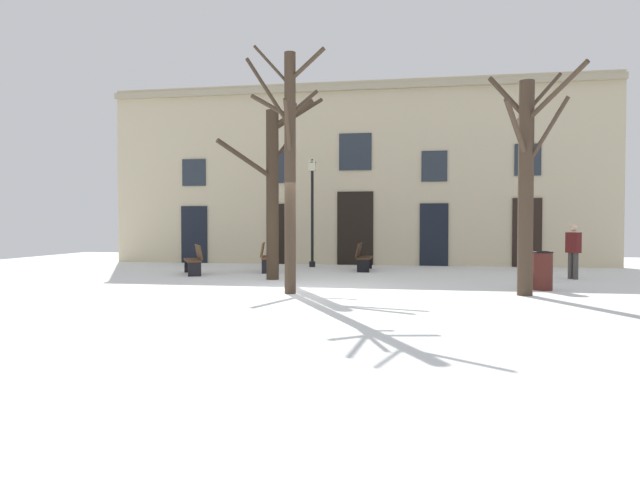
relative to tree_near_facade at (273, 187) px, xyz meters
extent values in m
plane|color=white|center=(1.46, -2.36, -2.59)|extent=(30.67, 30.67, 0.00)
cube|color=beige|center=(1.46, 6.34, 0.87)|extent=(19.17, 0.40, 6.93)
cube|color=tan|center=(1.46, 6.09, 4.08)|extent=(19.17, 0.30, 0.24)
cube|color=black|center=(-4.84, 6.12, -1.47)|extent=(1.07, 0.08, 2.25)
cube|color=#262D38|center=(-4.84, 6.12, 0.99)|extent=(0.97, 0.06, 1.06)
cube|color=black|center=(-1.38, 6.12, -1.43)|extent=(0.90, 0.08, 2.32)
cube|color=#262D38|center=(-1.38, 6.12, 1.15)|extent=(0.81, 0.06, 1.25)
cube|color=black|center=(1.59, 6.12, -1.21)|extent=(1.36, 0.08, 2.77)
cube|color=#262D38|center=(1.59, 6.12, 1.67)|extent=(1.23, 0.06, 1.39)
cube|color=black|center=(4.51, 6.12, -1.44)|extent=(1.04, 0.08, 2.31)
cube|color=#262D38|center=(4.51, 6.12, 1.08)|extent=(0.93, 0.06, 1.13)
cube|color=black|center=(7.79, 6.12, -1.35)|extent=(1.02, 0.08, 2.48)
cube|color=#262D38|center=(7.79, 6.12, 1.26)|extent=(0.92, 0.06, 1.14)
cylinder|color=#382B1E|center=(-0.01, 0.01, -0.22)|extent=(0.35, 0.35, 4.74)
cylinder|color=#382B1E|center=(0.56, 0.02, 2.02)|extent=(1.23, 0.16, 0.83)
cylinder|color=#382B1E|center=(0.64, 0.29, 2.05)|extent=(1.40, 0.68, 1.02)
cylinder|color=#382B1E|center=(-0.62, -0.55, 0.73)|extent=(1.35, 1.26, 1.05)
cylinder|color=#382B1E|center=(0.17, 0.46, 1.12)|extent=(0.49, 1.00, 0.94)
cylinder|color=#423326|center=(1.22, -3.11, 0.11)|extent=(0.26, 0.26, 5.41)
cylinder|color=#423326|center=(1.27, -3.55, 1.07)|extent=(0.20, 0.96, 1.12)
cylinder|color=#423326|center=(1.63, -3.22, 2.50)|extent=(0.90, 0.34, 0.69)
cylinder|color=#423326|center=(0.83, -3.17, 2.52)|extent=(0.85, 0.19, 0.93)
cylinder|color=#423326|center=(1.43, -2.62, 1.79)|extent=(0.53, 1.06, 0.78)
cylinder|color=#423326|center=(0.71, -3.08, 1.96)|extent=(1.10, 0.15, 1.62)
cylinder|color=#423326|center=(1.18, -2.66, 1.49)|extent=(0.17, 0.95, 0.77)
cylinder|color=#423326|center=(0.76, -3.05, 1.64)|extent=(0.98, 0.22, 0.62)
cylinder|color=#423326|center=(6.38, -2.51, -0.24)|extent=(0.33, 0.33, 4.70)
cylinder|color=#423326|center=(6.78, -2.26, 1.88)|extent=(0.89, 0.60, 0.98)
cylinder|color=#423326|center=(6.02, -2.23, 1.81)|extent=(0.86, 0.71, 1.10)
cylinder|color=#423326|center=(6.37, -2.06, 1.09)|extent=(0.13, 0.97, 0.72)
cylinder|color=#423326|center=(6.86, -3.11, 1.70)|extent=(1.07, 1.31, 1.04)
cylinder|color=#423326|center=(6.78, -2.68, 0.95)|extent=(0.89, 0.46, 1.48)
cylinder|color=#423326|center=(6.10, -3.07, 0.98)|extent=(0.70, 1.23, 1.14)
cylinder|color=black|center=(0.19, 4.78, -0.86)|extent=(0.10, 0.10, 3.45)
cylinder|color=black|center=(0.19, 4.78, -2.49)|extent=(0.22, 0.22, 0.20)
cube|color=beige|center=(0.19, 4.78, 1.04)|extent=(0.24, 0.24, 0.36)
cone|color=black|center=(0.19, 4.78, 1.22)|extent=(0.30, 0.30, 0.14)
cylinder|color=#4C1E19|center=(6.97, -1.38, -2.15)|extent=(0.45, 0.45, 0.89)
torus|color=black|center=(6.97, -1.38, -1.69)|extent=(0.48, 0.48, 0.04)
cube|color=brown|center=(-0.84, 2.57, -2.13)|extent=(0.80, 1.71, 0.05)
cube|color=brown|center=(-1.02, 2.52, -1.86)|extent=(0.51, 1.63, 0.44)
cube|color=black|center=(-0.65, 1.82, -2.36)|extent=(0.38, 0.15, 0.47)
torus|color=black|center=(-0.50, 1.86, -2.51)|extent=(0.07, 0.17, 0.17)
cube|color=black|center=(-1.02, 3.31, -2.36)|extent=(0.38, 0.15, 0.47)
torus|color=black|center=(-0.86, 3.35, -2.51)|extent=(0.07, 0.17, 0.17)
cube|color=#3D2819|center=(2.21, 3.59, -2.16)|extent=(0.51, 1.72, 0.05)
cube|color=#3D2819|center=(2.01, 3.58, -1.90)|extent=(0.20, 1.71, 0.44)
cube|color=black|center=(2.24, 2.80, -2.38)|extent=(0.40, 0.08, 0.43)
torus|color=black|center=(2.41, 2.81, -2.51)|extent=(0.04, 0.17, 0.17)
cube|color=black|center=(2.18, 4.38, -2.38)|extent=(0.40, 0.08, 0.43)
torus|color=black|center=(2.35, 4.39, -2.51)|extent=(0.04, 0.17, 0.17)
cube|color=#51331E|center=(-2.88, 1.18, -2.15)|extent=(1.12, 1.64, 0.05)
cube|color=#51331E|center=(-2.71, 1.26, -1.90)|extent=(0.84, 1.49, 0.43)
cube|color=black|center=(-3.23, 1.84, -2.37)|extent=(0.37, 0.23, 0.44)
torus|color=black|center=(-3.37, 1.77, -2.51)|extent=(0.10, 0.17, 0.17)
cube|color=black|center=(-2.54, 0.51, -2.37)|extent=(0.37, 0.23, 0.44)
torus|color=black|center=(-2.69, 0.43, -2.51)|extent=(0.10, 0.17, 0.17)
cylinder|color=#403D3A|center=(8.28, 1.69, -2.22)|extent=(0.14, 0.14, 0.75)
cylinder|color=#403D3A|center=(8.39, 1.54, -2.22)|extent=(0.14, 0.14, 0.75)
cube|color=#591919|center=(8.33, 1.61, -1.55)|extent=(0.40, 0.44, 0.58)
sphere|color=beige|center=(8.33, 1.61, -1.13)|extent=(0.21, 0.21, 0.21)
camera|label=1|loc=(4.26, -16.11, -0.98)|focal=33.27mm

